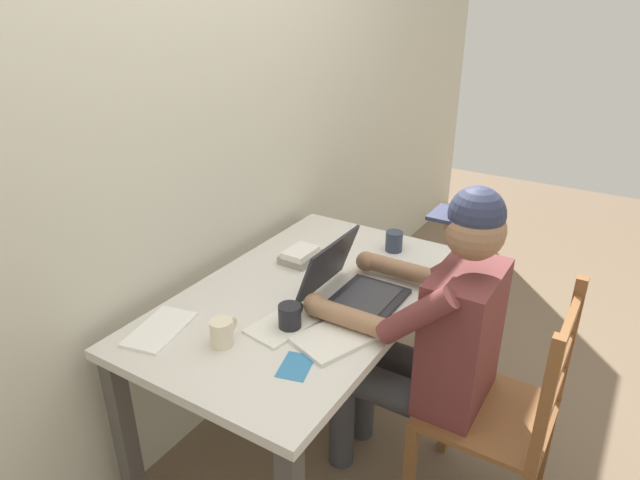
{
  "coord_description": "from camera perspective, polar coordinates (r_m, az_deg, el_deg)",
  "views": [
    {
      "loc": [
        -1.5,
        -0.99,
        1.78
      ],
      "look_at": [
        0.02,
        -0.05,
        0.94
      ],
      "focal_mm": 31.22,
      "sensor_mm": 36.0,
      "label": 1
    }
  ],
  "objects": [
    {
      "name": "book_stack_main",
      "position": [
        2.3,
        -2.03,
        -1.58
      ],
      "size": [
        0.16,
        0.13,
        0.06
      ],
      "color": "gray",
      "rests_on": "desk"
    },
    {
      "name": "wooden_chair",
      "position": [
        2.07,
        18.32,
        -16.52
      ],
      "size": [
        0.42,
        0.42,
        0.92
      ],
      "color": "brown",
      "rests_on": "ground"
    },
    {
      "name": "landscape_photo_print",
      "position": [
        1.72,
        -2.5,
        -12.8
      ],
      "size": [
        0.15,
        0.12,
        0.0
      ],
      "primitive_type": "cube",
      "rotation": [
        0.0,
        0.0,
        0.26
      ],
      "color": "teal",
      "rests_on": "desk"
    },
    {
      "name": "coffee_mug_dark",
      "position": [
        2.4,
        7.63,
        -0.1
      ],
      "size": [
        0.11,
        0.07,
        0.09
      ],
      "color": "#2D384C",
      "rests_on": "desk"
    },
    {
      "name": "computer_mouse",
      "position": [
        2.24,
        8.89,
        -2.97
      ],
      "size": [
        0.06,
        0.1,
        0.03
      ],
      "primitive_type": "ellipsoid",
      "color": "black",
      "rests_on": "desk"
    },
    {
      "name": "back_wall",
      "position": [
        2.15,
        -12.58,
        11.58
      ],
      "size": [
        6.0,
        0.04,
        2.6
      ],
      "color": "beige",
      "rests_on": "ground"
    },
    {
      "name": "seated_person",
      "position": [
        1.99,
        11.33,
        -9.39
      ],
      "size": [
        0.5,
        0.6,
        1.23
      ],
      "color": "brown",
      "rests_on": "ground"
    },
    {
      "name": "desk",
      "position": [
        2.13,
        -1.43,
        -7.55
      ],
      "size": [
        1.34,
        0.8,
        0.72
      ],
      "color": "beige",
      "rests_on": "ground"
    },
    {
      "name": "paper_pile_near_laptop",
      "position": [
        1.94,
        -16.08,
        -8.78
      ],
      "size": [
        0.27,
        0.19,
        0.01
      ],
      "primitive_type": "cube",
      "rotation": [
        0.0,
        0.0,
        0.21
      ],
      "color": "white",
      "rests_on": "desk"
    },
    {
      "name": "paper_pile_back_corner",
      "position": [
        1.89,
        -3.91,
        -8.75
      ],
      "size": [
        0.25,
        0.19,
        0.01
      ],
      "primitive_type": "cube",
      "rotation": [
        0.0,
        0.0,
        -0.16
      ],
      "color": "silver",
      "rests_on": "desk"
    },
    {
      "name": "coffee_mug_white",
      "position": [
        1.81,
        -9.99,
        -9.29
      ],
      "size": [
        0.11,
        0.07,
        0.09
      ],
      "color": "beige",
      "rests_on": "desk"
    },
    {
      "name": "ground_plane",
      "position": [
        2.53,
        -1.27,
        -19.7
      ],
      "size": [
        8.0,
        8.0,
        0.0
      ],
      "primitive_type": "plane",
      "color": "brown"
    },
    {
      "name": "paper_pile_side",
      "position": [
        1.82,
        1.46,
        -10.05
      ],
      "size": [
        0.29,
        0.25,
        0.02
      ],
      "primitive_type": "cube",
      "rotation": [
        0.0,
        0.0,
        -0.36
      ],
      "color": "silver",
      "rests_on": "desk"
    },
    {
      "name": "coffee_mug_spare",
      "position": [
        1.86,
        -3.06,
        -7.87
      ],
      "size": [
        0.11,
        0.08,
        0.09
      ],
      "color": "black",
      "rests_on": "desk"
    },
    {
      "name": "laptop",
      "position": [
        2.01,
        3.05,
        -4.84
      ],
      "size": [
        0.33,
        0.31,
        0.22
      ],
      "color": "#232328",
      "rests_on": "desk"
    }
  ]
}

